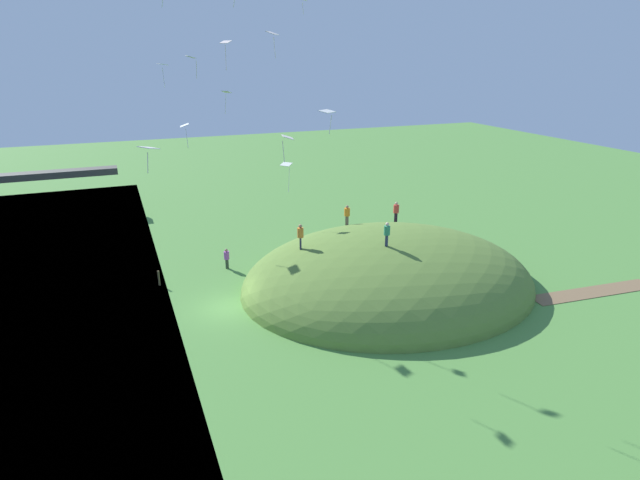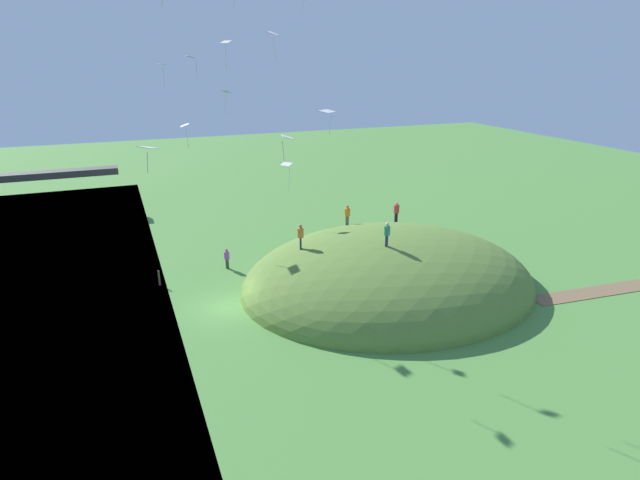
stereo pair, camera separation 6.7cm
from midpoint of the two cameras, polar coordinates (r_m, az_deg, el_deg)
ground_plane at (r=36.63m, az=-9.89°, el=-7.23°), size 160.00×160.00×0.00m
grass_hill at (r=39.82m, az=7.46°, el=-4.83°), size 22.14×18.91×7.75m
dirt_path at (r=43.13m, az=27.59°, el=-5.03°), size 10.22×2.43×0.04m
person_with_child at (r=36.20m, az=7.33°, el=0.92°), size 0.60×0.60×1.70m
person_walking_path at (r=42.69m, az=-10.03°, el=-1.74°), size 0.58×0.58×1.68m
person_on_hilltop at (r=43.57m, az=3.02°, el=2.95°), size 0.65×0.65×1.70m
person_watching_kites at (r=37.35m, az=-2.08°, el=0.69°), size 0.58×0.58×1.85m
person_near_shore at (r=44.95m, az=8.33°, el=3.26°), size 0.60×0.60×1.78m
kite_0 at (r=42.64m, az=-3.57°, el=7.98°), size 1.01×1.05×2.32m
kite_1 at (r=27.64m, az=-3.52°, el=10.93°), size 0.71×0.92×1.43m
kite_2 at (r=38.39m, az=-10.12°, el=20.15°), size 0.83×0.87×1.91m
kite_3 at (r=43.51m, az=-1.78°, el=24.53°), size 0.84×0.90×1.09m
kite_4 at (r=42.33m, az=-14.39°, el=11.84°), size 0.76×1.03×1.86m
kite_6 at (r=36.07m, az=-13.72°, el=18.61°), size 0.62×0.82×1.40m
kite_8 at (r=35.02m, az=-5.10°, el=21.33°), size 1.04×1.10×1.59m
kite_9 at (r=30.44m, az=0.87°, el=13.68°), size 1.11×1.04×1.38m
kite_10 at (r=41.62m, az=-16.60°, el=17.70°), size 0.79×1.04×1.69m
kite_11 at (r=38.68m, az=-10.07°, el=15.34°), size 0.73×0.76×1.57m
kite_12 at (r=24.44m, az=-18.06°, el=9.39°), size 0.97×1.04×1.22m
mooring_post at (r=40.98m, az=-17.01°, el=-3.96°), size 0.14×0.14×1.16m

